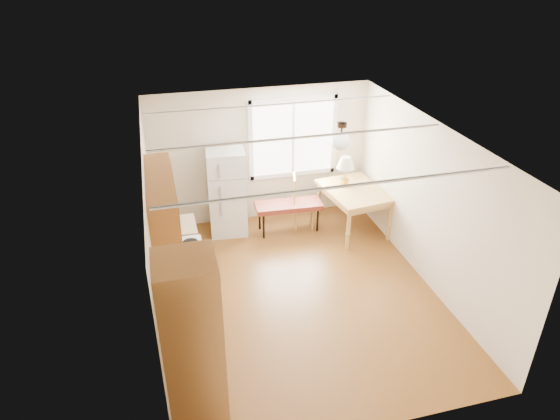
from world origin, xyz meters
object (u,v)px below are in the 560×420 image
object	(u,v)px
refrigerator	(227,191)
bench	(289,206)
dining_table	(354,194)
chair	(299,199)

from	to	relation	value
refrigerator	bench	xyz separation A→B (m)	(1.06, -0.28, -0.30)
refrigerator	dining_table	bearing A→B (deg)	-7.75
refrigerator	dining_table	world-z (taller)	refrigerator
refrigerator	chair	xyz separation A→B (m)	(1.27, -0.20, -0.21)
refrigerator	chair	distance (m)	1.31
bench	chair	distance (m)	0.25
dining_table	chair	xyz separation A→B (m)	(-0.94, 0.32, -0.12)
refrigerator	chair	world-z (taller)	refrigerator
chair	refrigerator	bearing A→B (deg)	-175.65
refrigerator	bench	bearing A→B (deg)	-9.11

